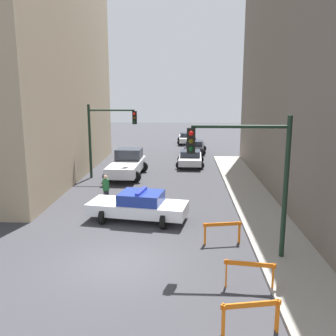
{
  "coord_description": "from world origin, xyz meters",
  "views": [
    {
      "loc": [
        2.28,
        -12.51,
        6.16
      ],
      "look_at": [
        1.42,
        6.5,
        2.19
      ],
      "focal_mm": 40.0,
      "sensor_mm": 36.0,
      "label": 1
    }
  ],
  "objects_px": {
    "white_truck": "(127,164)",
    "parked_car_near": "(190,158)",
    "pedestrian_crossing": "(106,190)",
    "parked_car_mid": "(195,147)",
    "barrier_front": "(251,312)",
    "parked_car_far": "(187,138)",
    "traffic_light_far": "(105,130)",
    "traffic_light_near": "(254,166)",
    "barrier_back": "(222,229)",
    "barrier_mid": "(250,270)",
    "police_car": "(139,206)"
  },
  "relations": [
    {
      "from": "white_truck",
      "to": "parked_car_near",
      "type": "bearing_deg",
      "value": 42.85
    },
    {
      "from": "white_truck",
      "to": "pedestrian_crossing",
      "type": "relative_size",
      "value": 3.3
    },
    {
      "from": "parked_car_mid",
      "to": "pedestrian_crossing",
      "type": "relative_size",
      "value": 2.67
    },
    {
      "from": "parked_car_near",
      "to": "barrier_front",
      "type": "relative_size",
      "value": 2.75
    },
    {
      "from": "parked_car_mid",
      "to": "parked_car_far",
      "type": "distance_m",
      "value": 7.0
    },
    {
      "from": "parked_car_far",
      "to": "traffic_light_far",
      "type": "bearing_deg",
      "value": -108.95
    },
    {
      "from": "traffic_light_near",
      "to": "barrier_front",
      "type": "relative_size",
      "value": 3.29
    },
    {
      "from": "traffic_light_near",
      "to": "barrier_back",
      "type": "relative_size",
      "value": 3.28
    },
    {
      "from": "pedestrian_crossing",
      "to": "parked_car_mid",
      "type": "bearing_deg",
      "value": 36.12
    },
    {
      "from": "parked_car_far",
      "to": "barrier_back",
      "type": "xyz_separation_m",
      "value": [
        1.29,
        -29.17,
        -0.06
      ]
    },
    {
      "from": "white_truck",
      "to": "pedestrian_crossing",
      "type": "distance_m",
      "value": 6.99
    },
    {
      "from": "parked_car_mid",
      "to": "parked_car_far",
      "type": "height_order",
      "value": "same"
    },
    {
      "from": "parked_car_mid",
      "to": "pedestrian_crossing",
      "type": "xyz_separation_m",
      "value": [
        -5.24,
        -17.17,
        0.19
      ]
    },
    {
      "from": "traffic_light_far",
      "to": "barrier_front",
      "type": "relative_size",
      "value": 3.29
    },
    {
      "from": "parked_car_near",
      "to": "parked_car_mid",
      "type": "distance_m",
      "value": 6.23
    },
    {
      "from": "parked_car_near",
      "to": "barrier_mid",
      "type": "height_order",
      "value": "parked_car_near"
    },
    {
      "from": "police_car",
      "to": "barrier_back",
      "type": "bearing_deg",
      "value": -115.34
    },
    {
      "from": "traffic_light_near",
      "to": "pedestrian_crossing",
      "type": "distance_m",
      "value": 9.65
    },
    {
      "from": "traffic_light_far",
      "to": "parked_car_near",
      "type": "relative_size",
      "value": 1.19
    },
    {
      "from": "pedestrian_crossing",
      "to": "barrier_front",
      "type": "xyz_separation_m",
      "value": [
        5.98,
        -10.84,
        -0.24
      ]
    },
    {
      "from": "traffic_light_near",
      "to": "parked_car_mid",
      "type": "xyz_separation_m",
      "value": [
        -1.47,
        23.57,
        -2.86
      ]
    },
    {
      "from": "traffic_light_near",
      "to": "barrier_front",
      "type": "distance_m",
      "value": 5.36
    },
    {
      "from": "police_car",
      "to": "pedestrian_crossing",
      "type": "relative_size",
      "value": 2.98
    },
    {
      "from": "parked_car_far",
      "to": "barrier_front",
      "type": "xyz_separation_m",
      "value": [
        1.45,
        -34.98,
        -0.06
      ]
    },
    {
      "from": "parked_car_far",
      "to": "barrier_back",
      "type": "distance_m",
      "value": 29.2
    },
    {
      "from": "parked_car_mid",
      "to": "barrier_mid",
      "type": "height_order",
      "value": "parked_car_mid"
    },
    {
      "from": "barrier_back",
      "to": "parked_car_near",
      "type": "bearing_deg",
      "value": 93.88
    },
    {
      "from": "white_truck",
      "to": "barrier_mid",
      "type": "bearing_deg",
      "value": -65.79
    },
    {
      "from": "barrier_mid",
      "to": "traffic_light_near",
      "type": "bearing_deg",
      "value": 80.11
    },
    {
      "from": "traffic_light_far",
      "to": "parked_car_far",
      "type": "height_order",
      "value": "traffic_light_far"
    },
    {
      "from": "parked_car_near",
      "to": "pedestrian_crossing",
      "type": "relative_size",
      "value": 2.62
    },
    {
      "from": "white_truck",
      "to": "parked_car_far",
      "type": "distance_m",
      "value": 17.71
    },
    {
      "from": "traffic_light_near",
      "to": "traffic_light_far",
      "type": "xyz_separation_m",
      "value": [
        -8.03,
        12.78,
        -0.13
      ]
    },
    {
      "from": "traffic_light_far",
      "to": "barrier_mid",
      "type": "distance_m",
      "value": 17.02
    },
    {
      "from": "police_car",
      "to": "pedestrian_crossing",
      "type": "distance_m",
      "value": 3.16
    },
    {
      "from": "parked_car_near",
      "to": "parked_car_mid",
      "type": "bearing_deg",
      "value": 87.08
    },
    {
      "from": "traffic_light_far",
      "to": "barrier_mid",
      "type": "xyz_separation_m",
      "value": [
        7.65,
        -14.95,
        -2.78
      ]
    },
    {
      "from": "parked_car_mid",
      "to": "parked_car_far",
      "type": "bearing_deg",
      "value": 100.41
    },
    {
      "from": "traffic_light_near",
      "to": "barrier_back",
      "type": "xyz_separation_m",
      "value": [
        -0.89,
        1.36,
        -2.91
      ]
    },
    {
      "from": "parked_car_mid",
      "to": "barrier_mid",
      "type": "relative_size",
      "value": 2.78
    },
    {
      "from": "parked_car_far",
      "to": "barrier_mid",
      "type": "bearing_deg",
      "value": -87.54
    },
    {
      "from": "pedestrian_crossing",
      "to": "barrier_back",
      "type": "distance_m",
      "value": 7.7
    },
    {
      "from": "traffic_light_far",
      "to": "police_car",
      "type": "xyz_separation_m",
      "value": [
        3.4,
        -8.77,
        -2.67
      ]
    },
    {
      "from": "traffic_light_near",
      "to": "police_car",
      "type": "bearing_deg",
      "value": 139.11
    },
    {
      "from": "police_car",
      "to": "white_truck",
      "type": "height_order",
      "value": "white_truck"
    },
    {
      "from": "traffic_light_far",
      "to": "parked_car_near",
      "type": "xyz_separation_m",
      "value": [
        6.06,
        4.58,
        -2.72
      ]
    },
    {
      "from": "parked_car_near",
      "to": "barrier_front",
      "type": "bearing_deg",
      "value": -85.0
    },
    {
      "from": "white_truck",
      "to": "barrier_back",
      "type": "bearing_deg",
      "value": -62.18
    },
    {
      "from": "white_truck",
      "to": "parked_car_mid",
      "type": "bearing_deg",
      "value": 65.49
    },
    {
      "from": "traffic_light_near",
      "to": "parked_car_far",
      "type": "height_order",
      "value": "traffic_light_near"
    }
  ]
}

